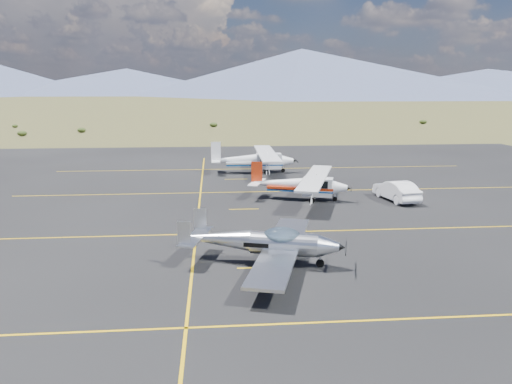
# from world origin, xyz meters

# --- Properties ---
(ground) EXTENTS (1600.00, 1600.00, 0.00)m
(ground) POSITION_xyz_m (0.00, 0.00, 0.00)
(ground) COLOR #383D1C
(ground) RESTS_ON ground
(apron) EXTENTS (72.00, 72.00, 0.02)m
(apron) POSITION_xyz_m (0.00, 7.00, 0.00)
(apron) COLOR black
(apron) RESTS_ON ground
(aircraft_low_wing) EXTENTS (7.31, 9.95, 2.17)m
(aircraft_low_wing) POSITION_xyz_m (-2.64, -3.01, 1.03)
(aircraft_low_wing) COLOR silver
(aircraft_low_wing) RESTS_ON apron
(aircraft_cessna) EXTENTS (7.19, 10.40, 2.66)m
(aircraft_cessna) POSITION_xyz_m (1.25, 10.00, 1.18)
(aircraft_cessna) COLOR silver
(aircraft_cessna) RESTS_ON apron
(aircraft_plain) EXTENTS (6.97, 11.64, 2.96)m
(aircraft_plain) POSITION_xyz_m (-1.12, 21.67, 1.31)
(aircraft_plain) COLOR white
(aircraft_plain) RESTS_ON apron
(sedan) EXTENTS (2.25, 4.58, 1.45)m
(sedan) POSITION_xyz_m (8.05, 9.19, 0.73)
(sedan) COLOR white
(sedan) RESTS_ON apron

